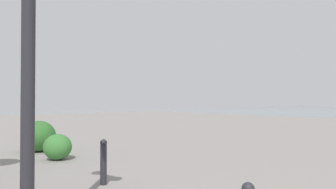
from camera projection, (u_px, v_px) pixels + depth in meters
The scene contains 3 objects.
bollard_mid at pixel (104, 161), 5.99m from camera, with size 0.13×0.13×0.84m.
shrub_low at pixel (39, 136), 9.81m from camera, with size 1.10×0.99×0.93m.
shrub_round at pixel (58, 147), 8.46m from camera, with size 0.79×0.71×0.67m.
Camera 1 is at (-0.39, 2.26, 1.57)m, focal length 34.65 mm.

